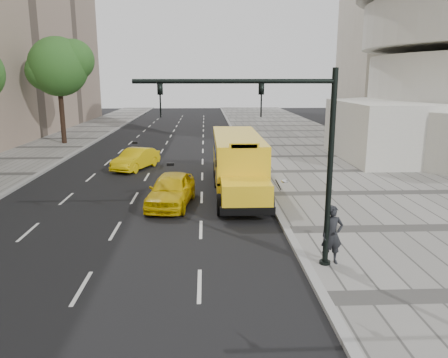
{
  "coord_description": "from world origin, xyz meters",
  "views": [
    {
      "loc": [
        2.72,
        -22.07,
        6.09
      ],
      "look_at": [
        3.5,
        -4.0,
        1.9
      ],
      "focal_mm": 35.0,
      "sensor_mm": 36.0,
      "label": 1
    }
  ],
  "objects_px": {
    "taxi_near": "(171,190)",
    "pedestrian": "(332,235)",
    "school_bus": "(237,158)",
    "taxi_far": "(136,159)",
    "traffic_signal": "(286,145)",
    "tree_c": "(59,66)"
  },
  "relations": [
    {
      "from": "taxi_near",
      "to": "pedestrian",
      "type": "xyz_separation_m",
      "value": [
        5.77,
        -7.42,
        0.33
      ]
    },
    {
      "from": "school_bus",
      "to": "taxi_far",
      "type": "distance_m",
      "value": 8.71
    },
    {
      "from": "taxi_far",
      "to": "traffic_signal",
      "type": "bearing_deg",
      "value": -44.31
    },
    {
      "from": "tree_c",
      "to": "traffic_signal",
      "type": "relative_size",
      "value": 1.52
    },
    {
      "from": "tree_c",
      "to": "taxi_near",
      "type": "relative_size",
      "value": 2.09
    },
    {
      "from": "pedestrian",
      "to": "traffic_signal",
      "type": "xyz_separation_m",
      "value": [
        -1.61,
        -0.05,
        2.96
      ]
    },
    {
      "from": "pedestrian",
      "to": "tree_c",
      "type": "bearing_deg",
      "value": 115.89
    },
    {
      "from": "taxi_near",
      "to": "pedestrian",
      "type": "bearing_deg",
      "value": -44.49
    },
    {
      "from": "taxi_far",
      "to": "pedestrian",
      "type": "distance_m",
      "value": 18.57
    },
    {
      "from": "school_bus",
      "to": "traffic_signal",
      "type": "height_order",
      "value": "traffic_signal"
    },
    {
      "from": "taxi_far",
      "to": "traffic_signal",
      "type": "height_order",
      "value": "traffic_signal"
    },
    {
      "from": "tree_c",
      "to": "taxi_far",
      "type": "xyz_separation_m",
      "value": [
        8.36,
        -11.72,
        -6.44
      ]
    },
    {
      "from": "tree_c",
      "to": "pedestrian",
      "type": "height_order",
      "value": "tree_c"
    },
    {
      "from": "taxi_near",
      "to": "traffic_signal",
      "type": "height_order",
      "value": "traffic_signal"
    },
    {
      "from": "tree_c",
      "to": "taxi_near",
      "type": "height_order",
      "value": "tree_c"
    },
    {
      "from": "school_bus",
      "to": "tree_c",
      "type": "bearing_deg",
      "value": 130.6
    },
    {
      "from": "traffic_signal",
      "to": "taxi_far",
      "type": "bearing_deg",
      "value": 113.82
    },
    {
      "from": "school_bus",
      "to": "traffic_signal",
      "type": "relative_size",
      "value": 1.81
    },
    {
      "from": "taxi_near",
      "to": "pedestrian",
      "type": "height_order",
      "value": "pedestrian"
    },
    {
      "from": "tree_c",
      "to": "school_bus",
      "type": "xyz_separation_m",
      "value": [
        14.9,
        -17.38,
        -5.38
      ]
    },
    {
      "from": "taxi_far",
      "to": "traffic_signal",
      "type": "xyz_separation_m",
      "value": [
        7.23,
        -16.37,
        3.39
      ]
    },
    {
      "from": "tree_c",
      "to": "school_bus",
      "type": "bearing_deg",
      "value": -49.4
    }
  ]
}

